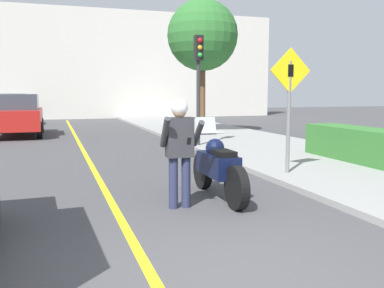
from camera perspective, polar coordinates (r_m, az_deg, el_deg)
name	(u,v)px	position (r m, az deg, el deg)	size (l,w,h in m)	color
ground_plane	(222,282)	(4.21, 4.01, -17.83)	(80.00, 80.00, 0.00)	#424244
sidewalk_curb	(358,171)	(9.94, 21.27, -3.43)	(4.40, 44.00, 0.11)	gray
road_center_line	(95,172)	(9.73, -12.82, -3.63)	(0.12, 36.00, 0.01)	yellow
building_backdrop	(73,64)	(29.63, -15.52, 10.25)	(28.00, 1.20, 7.19)	beige
motorcycle	(218,167)	(7.13, 3.45, -3.13)	(0.62, 2.19, 1.32)	black
person_biker	(180,142)	(6.43, -1.65, 0.22)	(0.59, 0.46, 1.66)	#282D4C
crossing_sign	(289,98)	(8.91, 12.85, 5.95)	(0.91, 0.08, 2.53)	slate
traffic_light	(199,69)	(13.37, 0.89, 9.98)	(0.26, 0.30, 3.37)	#2D2D30
hedge_row	(378,147)	(10.66, 23.50, -0.41)	(0.90, 4.48, 0.79)	#33702D
street_tree	(203,36)	(17.84, 1.42, 14.25)	(2.87, 2.87, 5.37)	brown
parked_car_red	(18,115)	(18.53, -22.23, 3.63)	(1.88, 4.20, 1.68)	black
parked_car_silver	(10,109)	(24.73, -23.16, 4.30)	(1.88, 4.20, 1.68)	black
parked_car_grey	(17,106)	(30.36, -22.35, 4.72)	(1.88, 4.20, 1.68)	black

